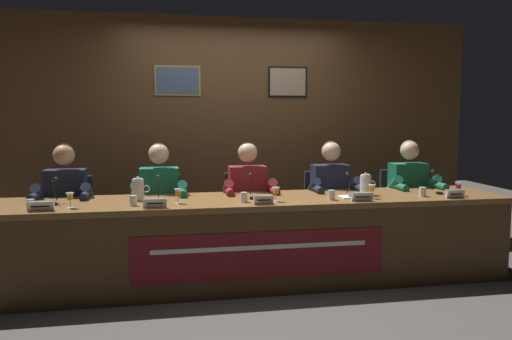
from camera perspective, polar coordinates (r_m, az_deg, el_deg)
name	(u,v)px	position (r m, az deg, el deg)	size (l,w,h in m)	color
ground_plane	(256,281)	(4.55, 0.00, -12.70)	(12.00, 12.00, 0.00)	#4C4742
wall_back_panelled	(233,131)	(5.79, -2.65, 4.50)	(5.73, 0.14, 2.60)	brown
conference_table	(258,226)	(4.29, 0.28, -6.47)	(4.53, 0.83, 0.76)	brown
chair_far_left	(70,226)	(5.03, -20.71, -6.09)	(0.44, 0.45, 0.90)	black
panelist_far_left	(64,201)	(4.79, -21.27, -3.35)	(0.51, 0.48, 1.23)	black
nameplate_far_left	(41,206)	(4.11, -23.63, -3.84)	(0.20, 0.06, 0.08)	white
juice_glass_far_left	(70,197)	(4.14, -20.71, -2.99)	(0.06, 0.06, 0.12)	white
water_cup_far_left	(30,205)	(4.19, -24.62, -3.73)	(0.06, 0.06, 0.08)	silver
microphone_far_left	(54,195)	(4.37, -22.27, -2.74)	(0.06, 0.17, 0.22)	black
chair_left	(160,223)	(4.95, -10.99, -6.00)	(0.44, 0.45, 0.90)	black
panelist_left	(160,198)	(4.70, -11.09, -3.21)	(0.51, 0.48, 1.23)	black
nameplate_left	(155,203)	(3.97, -11.62, -3.77)	(0.18, 0.06, 0.08)	white
juice_glass_left	(178,193)	(4.14, -9.01, -2.67)	(0.06, 0.06, 0.12)	white
water_cup_left	(133,201)	(4.11, -14.00, -3.52)	(0.06, 0.06, 0.08)	silver
microphone_left	(158,193)	(4.27, -11.23, -2.59)	(0.06, 0.17, 0.22)	black
chair_center	(246,220)	(5.00, -1.22, -5.75)	(0.44, 0.45, 0.90)	black
panelist_center	(249,196)	(4.76, -0.85, -2.97)	(0.51, 0.48, 1.23)	black
nameplate_center	(264,200)	(4.05, 0.89, -3.45)	(0.16, 0.06, 0.08)	white
juice_glass_center	(276,192)	(4.18, 2.32, -2.51)	(0.06, 0.06, 0.12)	white
water_cup_center	(244,198)	(4.15, -1.40, -3.24)	(0.06, 0.06, 0.08)	silver
microphone_center	(252,190)	(4.33, -0.44, -2.34)	(0.06, 0.17, 0.22)	black
chair_right	(326,217)	(5.20, 8.06, -5.35)	(0.44, 0.45, 0.90)	black
panelist_right	(332,193)	(4.96, 8.83, -2.66)	(0.51, 0.48, 1.23)	black
nameplate_right	(362,197)	(4.30, 12.14, -3.02)	(0.19, 0.06, 0.08)	white
juice_glass_right	(372,189)	(4.45, 13.23, -2.13)	(0.06, 0.06, 0.12)	white
water_cup_right	(331,196)	(4.32, 8.71, -2.93)	(0.06, 0.06, 0.08)	silver
microphone_right	(350,189)	(4.50, 10.85, -2.13)	(0.06, 0.17, 0.22)	black
chair_far_right	(401,214)	(5.52, 16.45, -4.86)	(0.44, 0.45, 0.90)	black
panelist_far_right	(411,191)	(5.30, 17.51, -2.31)	(0.51, 0.48, 1.23)	black
nameplate_far_right	(455,194)	(4.70, 22.00, -2.56)	(0.16, 0.06, 0.08)	white
juice_glass_far_right	(458,186)	(4.85, 22.34, -1.75)	(0.06, 0.06, 0.12)	white
water_cup_far_right	(423,192)	(4.70, 18.69, -2.45)	(0.06, 0.06, 0.08)	silver
microphone_far_right	(437,186)	(4.92, 20.20, -1.70)	(0.06, 0.17, 0.22)	black
water_pitcher_left_side	(138,190)	(4.35, -13.45, -2.22)	(0.15, 0.10, 0.21)	silver
water_pitcher_right_side	(366,185)	(4.63, 12.56, -1.68)	(0.15, 0.10, 0.21)	silver
document_stack_right	(352,197)	(4.48, 10.99, -3.06)	(0.22, 0.16, 0.01)	white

